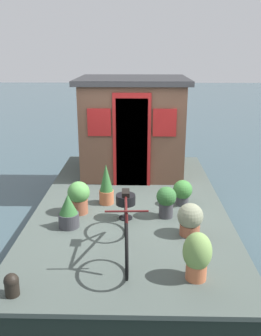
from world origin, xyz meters
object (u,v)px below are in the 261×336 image
potted_plant_basil (79,196)px  potted_plant_rosemary (166,200)px  potted_plant_succulent (183,191)px  mooring_bollard (12,284)px  bicycle (126,226)px  houseboat_cabin (133,126)px  potted_plant_fern (68,212)px  potted_plant_sage (197,255)px  potted_plant_thyme (106,185)px  charcoal_grill (126,201)px  potted_plant_ivy (190,219)px

potted_plant_basil → potted_plant_rosemary: potted_plant_basil is taller
potted_plant_succulent → mooring_bollard: size_ratio=1.67×
bicycle → houseboat_cabin: bearing=-0.4°
houseboat_cabin → potted_plant_fern: bearing=161.3°
potted_plant_sage → potted_plant_thyme: potted_plant_thyme is taller
bicycle → potted_plant_fern: 1.14m
potted_plant_fern → mooring_bollard: size_ratio=1.98×
houseboat_cabin → potted_plant_rosemary: size_ratio=4.44×
mooring_bollard → houseboat_cabin: bearing=-16.0°
bicycle → potted_plant_basil: 1.46m
potted_plant_sage → potted_plant_thyme: size_ratio=0.83×
houseboat_cabin → bicycle: (-3.40, 0.03, -0.64)m
potted_plant_thyme → charcoal_grill: bearing=-149.0°
potted_plant_fern → potted_plant_ivy: bearing=-96.3°
houseboat_cabin → mooring_bollard: 4.57m
potted_plant_succulent → bicycle: bearing=150.0°
potted_plant_thyme → mooring_bollard: size_ratio=2.72×
potted_plant_sage → potted_plant_fern: size_ratio=1.13×
potted_plant_ivy → potted_plant_rosemary: bearing=27.4°
potted_plant_fern → charcoal_grill: potted_plant_fern is taller
bicycle → potted_plant_fern: bearing=51.2°
potted_plant_ivy → potted_plant_fern: potted_plant_fern is taller
potted_plant_succulent → potted_plant_fern: 2.00m
potted_plant_fern → potted_plant_thyme: bearing=-28.6°
potted_plant_rosemary → charcoal_grill: size_ratio=1.26×
potted_plant_succulent → potted_plant_basil: (-0.38, 1.72, 0.05)m
bicycle → charcoal_grill: size_ratio=4.34×
potted_plant_basil → charcoal_grill: (-0.19, -0.77, 0.01)m
potted_plant_basil → potted_plant_ivy: bearing=-112.2°
potted_plant_succulent → potted_plant_thyme: 1.31m
potted_plant_sage → potted_plant_rosemary: bearing=8.1°
potted_plant_basil → potted_plant_ivy: (-0.70, -1.71, -0.04)m
potted_plant_fern → potted_plant_basil: bearing=-8.9°
potted_plant_fern → potted_plant_rosemary: potted_plant_fern is taller
potted_plant_ivy → potted_plant_rosemary: size_ratio=0.94×
bicycle → potted_plant_thyme: bearing=13.8°
potted_plant_basil → potted_plant_thyme: size_ratio=0.75×
houseboat_cabin → mooring_bollard: (-4.31, 1.23, -0.88)m
bicycle → potted_plant_thyme: bicycle is taller
houseboat_cabin → potted_plant_succulent: 2.16m
potted_plant_sage → potted_plant_ivy: (1.08, -0.07, -0.06)m
bicycle → potted_plant_rosemary: size_ratio=3.43×
houseboat_cabin → bicycle: houseboat_cabin is taller
houseboat_cabin → potted_plant_thyme: size_ratio=3.15×
potted_plant_succulent → potted_plant_thyme: (0.02, 1.31, 0.10)m
potted_plant_sage → potted_plant_succulent: potted_plant_sage is taller
potted_plant_thyme → potted_plant_fern: bearing=151.4°
potted_plant_basil → charcoal_grill: potted_plant_basil is taller
potted_plant_thyme → mooring_bollard: 2.66m
potted_plant_sage → potted_plant_rosemary: potted_plant_sage is taller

